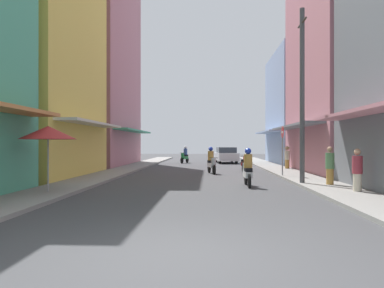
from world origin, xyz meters
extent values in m
plane|color=#424244|center=(0.00, 15.32, 0.00)|extent=(84.99, 84.99, 0.00)
cube|color=gray|center=(-5.08, 15.32, 0.06)|extent=(1.96, 46.63, 0.12)
cube|color=gray|center=(5.08, 15.32, 0.06)|extent=(1.96, 46.63, 0.12)
cube|color=#EFD159|center=(-9.06, 12.60, 6.90)|extent=(6.00, 8.10, 13.81)
cube|color=silver|center=(-5.56, 12.60, 2.80)|extent=(1.10, 7.29, 0.12)
cube|color=#B7727F|center=(-9.06, 22.67, 8.48)|extent=(6.00, 10.29, 16.97)
cube|color=#4CB28C|center=(-5.56, 22.67, 2.80)|extent=(1.10, 9.26, 0.12)
cube|color=#B7727F|center=(9.06, 15.94, 7.87)|extent=(6.00, 9.54, 15.74)
cube|color=slate|center=(5.56, 15.94, 2.80)|extent=(1.10, 8.58, 0.12)
cube|color=#8CA5CC|center=(9.06, 25.57, 4.81)|extent=(6.00, 8.98, 9.63)
cube|color=#8CA5CC|center=(5.56, 25.57, 2.80)|extent=(1.10, 8.08, 0.12)
cylinder|color=black|center=(0.75, 14.63, 0.28)|extent=(0.20, 0.56, 0.56)
cylinder|color=black|center=(0.46, 15.85, 0.28)|extent=(0.20, 0.56, 0.56)
cube|color=#B2B2B7|center=(0.59, 15.29, 0.50)|extent=(0.50, 1.04, 0.24)
cube|color=black|center=(0.55, 15.49, 0.70)|extent=(0.40, 0.61, 0.14)
cylinder|color=#B2B2B7|center=(0.72, 14.76, 0.70)|extent=(0.28, 0.28, 0.45)
cylinder|color=black|center=(0.72, 14.76, 0.95)|extent=(0.54, 0.15, 0.03)
cylinder|color=#BF8C3F|center=(0.56, 15.44, 1.05)|extent=(0.34, 0.34, 0.55)
sphere|color=#1E38B7|center=(0.56, 15.44, 1.45)|extent=(0.26, 0.26, 0.26)
cylinder|color=black|center=(2.03, 9.71, 0.28)|extent=(0.09, 0.56, 0.56)
cylinder|color=black|center=(2.05, 8.46, 0.28)|extent=(0.09, 0.56, 0.56)
cube|color=silver|center=(2.04, 9.04, 0.50)|extent=(0.29, 1.00, 0.24)
cube|color=black|center=(2.04, 8.84, 0.70)|extent=(0.29, 0.56, 0.14)
cylinder|color=silver|center=(2.03, 9.59, 0.70)|extent=(0.28, 0.28, 0.45)
cylinder|color=black|center=(2.03, 9.59, 0.95)|extent=(0.55, 0.04, 0.03)
cylinder|color=#BF8C3F|center=(2.04, 8.89, 1.05)|extent=(0.34, 0.34, 0.55)
sphere|color=#1E38B7|center=(2.04, 8.89, 1.45)|extent=(0.26, 0.26, 0.26)
cylinder|color=black|center=(-1.99, 26.19, 0.28)|extent=(0.26, 0.56, 0.56)
cylinder|color=black|center=(-1.59, 27.37, 0.28)|extent=(0.26, 0.56, 0.56)
cube|color=#197233|center=(-1.78, 26.83, 0.50)|extent=(0.59, 1.04, 0.24)
cube|color=black|center=(-1.71, 27.02, 0.70)|extent=(0.45, 0.62, 0.14)
cylinder|color=#197233|center=(-1.95, 26.31, 0.70)|extent=(0.28, 0.28, 0.45)
cylinder|color=black|center=(-1.95, 26.31, 0.95)|extent=(0.53, 0.21, 0.03)
cylinder|color=#334C8C|center=(-1.73, 26.97, 1.05)|extent=(0.34, 0.34, 0.55)
sphere|color=silver|center=(-1.73, 26.97, 1.45)|extent=(0.26, 0.26, 0.26)
cylinder|color=black|center=(2.85, 17.80, 0.28)|extent=(0.20, 0.56, 0.56)
cylinder|color=black|center=(2.57, 16.58, 0.28)|extent=(0.20, 0.56, 0.56)
cube|color=red|center=(2.70, 17.14, 0.50)|extent=(0.50, 1.04, 0.24)
cube|color=black|center=(2.65, 16.94, 0.70)|extent=(0.40, 0.61, 0.14)
cylinder|color=red|center=(2.82, 17.68, 0.70)|extent=(0.28, 0.28, 0.45)
cylinder|color=black|center=(2.82, 17.68, 0.95)|extent=(0.54, 0.15, 0.03)
cube|color=silver|center=(2.01, 27.12, 0.60)|extent=(2.15, 4.25, 0.70)
cube|color=#333D47|center=(2.02, 26.97, 1.15)|extent=(1.80, 2.24, 0.60)
cylinder|color=black|center=(1.14, 28.29, 0.32)|extent=(0.24, 0.65, 0.64)
cylinder|color=black|center=(2.63, 28.43, 0.32)|extent=(0.24, 0.65, 0.64)
cylinder|color=black|center=(1.38, 25.80, 0.32)|extent=(0.24, 0.65, 0.64)
cylinder|color=black|center=(2.87, 25.95, 0.32)|extent=(0.24, 0.65, 0.64)
cylinder|color=#BF8C3F|center=(5.65, 18.22, 0.35)|extent=(0.28, 0.28, 0.70)
cylinder|color=beige|center=(5.65, 18.22, 1.00)|extent=(0.34, 0.34, 0.59)
sphere|color=tan|center=(5.65, 18.22, 1.43)|extent=(0.22, 0.22, 0.22)
cone|color=#D1B77A|center=(5.65, 18.22, 1.53)|extent=(0.44, 0.44, 0.16)
cylinder|color=#BF8C3F|center=(5.30, 8.89, 0.38)|extent=(0.28, 0.28, 0.75)
cylinder|color=#598C59|center=(5.30, 8.89, 1.07)|extent=(0.34, 0.34, 0.63)
sphere|color=tan|center=(5.30, 8.89, 1.53)|extent=(0.22, 0.22, 0.22)
cylinder|color=beige|center=(5.54, 6.88, 0.36)|extent=(0.28, 0.28, 0.72)
cylinder|color=#99333F|center=(5.54, 6.88, 1.02)|extent=(0.34, 0.34, 0.61)
sphere|color=tan|center=(5.54, 6.88, 1.47)|extent=(0.22, 0.22, 0.22)
cylinder|color=#99999E|center=(-5.00, 6.28, 1.09)|extent=(0.05, 0.05, 2.17)
cone|color=#BF3333|center=(-5.00, 6.28, 2.12)|extent=(1.87, 1.87, 0.45)
cylinder|color=#4C4C4F|center=(4.35, 9.48, 3.70)|extent=(0.20, 0.20, 7.41)
cylinder|color=#3F382D|center=(4.35, 9.48, 6.81)|extent=(0.08, 1.20, 0.08)
cylinder|color=gray|center=(4.25, 12.98, 1.30)|extent=(0.07, 0.07, 2.60)
cylinder|color=red|center=(4.25, 12.98, 2.35)|extent=(0.02, 0.60, 0.60)
cube|color=white|center=(4.25, 12.98, 2.35)|extent=(0.03, 0.40, 0.10)
camera|label=1|loc=(0.48, -5.43, 1.73)|focal=32.97mm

